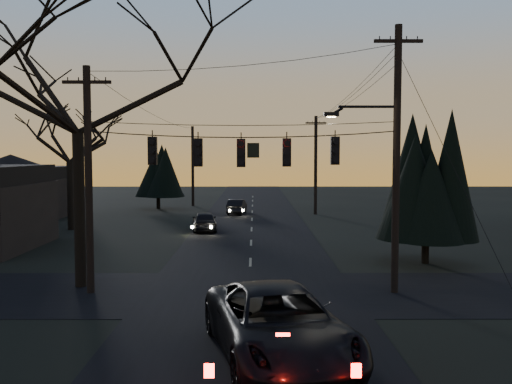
{
  "coord_description": "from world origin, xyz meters",
  "views": [
    {
      "loc": [
        0.19,
        -11.26,
        5.26
      ],
      "look_at": [
        0.25,
        8.0,
        3.96
      ],
      "focal_mm": 40.0,
      "sensor_mm": 36.0,
      "label": 1
    }
  ],
  "objects_px": {
    "utility_pole_right": "(394,293)",
    "bare_tree_left": "(76,70)",
    "utility_pole_left": "(91,293)",
    "utility_pole_far_r": "(315,214)",
    "utility_pole_far_l": "(193,206)",
    "sedan_oncoming_a": "(204,221)",
    "evergreen_right": "(427,177)",
    "suv_near": "(278,325)",
    "sedan_oncoming_b": "(237,207)"
  },
  "relations": [
    {
      "from": "utility_pole_right",
      "to": "sedan_oncoming_a",
      "type": "xyz_separation_m",
      "value": [
        -8.7,
        17.2,
        0.67
      ]
    },
    {
      "from": "evergreen_right",
      "to": "sedan_oncoming_a",
      "type": "xyz_separation_m",
      "value": [
        -11.6,
        11.41,
        -3.48
      ]
    },
    {
      "from": "sedan_oncoming_a",
      "to": "evergreen_right",
      "type": "bearing_deg",
      "value": 128.61
    },
    {
      "from": "utility_pole_far_r",
      "to": "sedan_oncoming_b",
      "type": "xyz_separation_m",
      "value": [
        -6.82,
        0.23,
        0.63
      ]
    },
    {
      "from": "utility_pole_right",
      "to": "utility_pole_far_r",
      "type": "bearing_deg",
      "value": 90.0
    },
    {
      "from": "utility_pole_right",
      "to": "utility_pole_far_l",
      "type": "height_order",
      "value": "utility_pole_right"
    },
    {
      "from": "utility_pole_left",
      "to": "sedan_oncoming_a",
      "type": "xyz_separation_m",
      "value": [
        2.8,
        17.2,
        0.67
      ]
    },
    {
      "from": "evergreen_right",
      "to": "bare_tree_left",
      "type": "bearing_deg",
      "value": -162.45
    },
    {
      "from": "utility_pole_far_l",
      "to": "sedan_oncoming_a",
      "type": "height_order",
      "value": "utility_pole_far_l"
    },
    {
      "from": "bare_tree_left",
      "to": "suv_near",
      "type": "height_order",
      "value": "bare_tree_left"
    },
    {
      "from": "bare_tree_left",
      "to": "sedan_oncoming_a",
      "type": "xyz_separation_m",
      "value": [
        3.48,
        16.18,
        -7.82
      ]
    },
    {
      "from": "sedan_oncoming_a",
      "to": "suv_near",
      "type": "bearing_deg",
      "value": 92.49
    },
    {
      "from": "utility_pole_far_l",
      "to": "sedan_oncoming_b",
      "type": "height_order",
      "value": "utility_pole_far_l"
    },
    {
      "from": "bare_tree_left",
      "to": "utility_pole_left",
      "type": "bearing_deg",
      "value": -56.12
    },
    {
      "from": "bare_tree_left",
      "to": "utility_pole_far_l",
      "type": "bearing_deg",
      "value": 88.88
    },
    {
      "from": "utility_pole_right",
      "to": "sedan_oncoming_a",
      "type": "bearing_deg",
      "value": 116.83
    },
    {
      "from": "utility_pole_left",
      "to": "sedan_oncoming_b",
      "type": "bearing_deg",
      "value": 80.6
    },
    {
      "from": "utility_pole_right",
      "to": "bare_tree_left",
      "type": "distance_m",
      "value": 14.89
    },
    {
      "from": "utility_pole_far_l",
      "to": "evergreen_right",
      "type": "xyz_separation_m",
      "value": [
        14.4,
        -30.21,
        4.16
      ]
    },
    {
      "from": "suv_near",
      "to": "sedan_oncoming_b",
      "type": "bearing_deg",
      "value": 80.87
    },
    {
      "from": "sedan_oncoming_b",
      "to": "bare_tree_left",
      "type": "bearing_deg",
      "value": 84.86
    },
    {
      "from": "evergreen_right",
      "to": "utility_pole_far_l",
      "type": "bearing_deg",
      "value": 115.49
    },
    {
      "from": "utility_pole_right",
      "to": "suv_near",
      "type": "relative_size",
      "value": 1.53
    },
    {
      "from": "utility_pole_left",
      "to": "evergreen_right",
      "type": "height_order",
      "value": "evergreen_right"
    },
    {
      "from": "utility_pole_left",
      "to": "suv_near",
      "type": "bearing_deg",
      "value": -45.99
    },
    {
      "from": "utility_pole_right",
      "to": "sedan_oncoming_b",
      "type": "height_order",
      "value": "utility_pole_right"
    },
    {
      "from": "utility_pole_right",
      "to": "bare_tree_left",
      "type": "height_order",
      "value": "bare_tree_left"
    },
    {
      "from": "utility_pole_left",
      "to": "bare_tree_left",
      "type": "xyz_separation_m",
      "value": [
        -0.68,
        1.02,
        8.49
      ]
    },
    {
      "from": "utility_pole_left",
      "to": "sedan_oncoming_a",
      "type": "height_order",
      "value": "utility_pole_left"
    },
    {
      "from": "bare_tree_left",
      "to": "sedan_oncoming_b",
      "type": "height_order",
      "value": "bare_tree_left"
    },
    {
      "from": "utility_pole_far_l",
      "to": "bare_tree_left",
      "type": "distance_m",
      "value": 36.0
    },
    {
      "from": "utility_pole_right",
      "to": "utility_pole_left",
      "type": "bearing_deg",
      "value": 180.0
    },
    {
      "from": "sedan_oncoming_a",
      "to": "sedan_oncoming_b",
      "type": "distance_m",
      "value": 11.19
    },
    {
      "from": "evergreen_right",
      "to": "suv_near",
      "type": "height_order",
      "value": "evergreen_right"
    },
    {
      "from": "utility_pole_far_r",
      "to": "sedan_oncoming_a",
      "type": "distance_m",
      "value": 13.89
    },
    {
      "from": "utility_pole_far_l",
      "to": "bare_tree_left",
      "type": "height_order",
      "value": "bare_tree_left"
    },
    {
      "from": "utility_pole_far_r",
      "to": "suv_near",
      "type": "xyz_separation_m",
      "value": [
        -4.7,
        -35.04,
        0.91
      ]
    },
    {
      "from": "utility_pole_far_r",
      "to": "utility_pole_far_l",
      "type": "xyz_separation_m",
      "value": [
        -11.5,
        8.0,
        0.0
      ]
    },
    {
      "from": "utility_pole_far_l",
      "to": "sedan_oncoming_a",
      "type": "relative_size",
      "value": 2.02
    },
    {
      "from": "utility_pole_far_r",
      "to": "suv_near",
      "type": "height_order",
      "value": "utility_pole_far_r"
    },
    {
      "from": "utility_pole_far_r",
      "to": "sedan_oncoming_b",
      "type": "relative_size",
      "value": 2.21
    },
    {
      "from": "utility_pole_far_l",
      "to": "utility_pole_right",
      "type": "bearing_deg",
      "value": -72.28
    },
    {
      "from": "utility_pole_right",
      "to": "sedan_oncoming_a",
      "type": "height_order",
      "value": "utility_pole_right"
    },
    {
      "from": "utility_pole_far_l",
      "to": "suv_near",
      "type": "height_order",
      "value": "utility_pole_far_l"
    },
    {
      "from": "suv_near",
      "to": "sedan_oncoming_b",
      "type": "relative_size",
      "value": 1.7
    },
    {
      "from": "utility_pole_far_l",
      "to": "sedan_oncoming_b",
      "type": "distance_m",
      "value": 9.09
    },
    {
      "from": "sedan_oncoming_a",
      "to": "utility_pole_right",
      "type": "bearing_deg",
      "value": 109.96
    },
    {
      "from": "utility_pole_left",
      "to": "utility_pole_far_r",
      "type": "height_order",
      "value": "same"
    },
    {
      "from": "utility_pole_far_r",
      "to": "suv_near",
      "type": "bearing_deg",
      "value": -97.64
    },
    {
      "from": "sedan_oncoming_a",
      "to": "utility_pole_far_l",
      "type": "bearing_deg",
      "value": -88.41
    }
  ]
}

